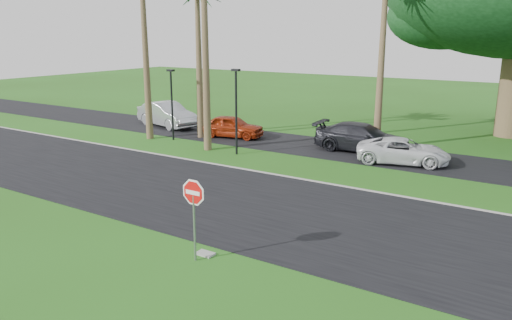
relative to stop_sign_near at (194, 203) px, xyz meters
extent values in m
plane|color=#244F13|center=(-0.50, 3.00, -1.77)|extent=(120.00, 120.00, 0.00)
cube|color=black|center=(-0.50, 5.00, -1.76)|extent=(120.00, 8.00, 0.02)
cube|color=black|center=(-0.50, 15.50, -1.76)|extent=(120.00, 5.00, 0.02)
cube|color=gray|center=(-0.50, 9.05, -1.74)|extent=(120.00, 0.12, 0.06)
cylinder|color=gray|center=(0.00, 0.00, -0.77)|extent=(0.07, 0.07, 2.00)
cylinder|color=white|center=(0.00, 0.00, 0.33)|extent=(1.05, 0.02, 1.05)
cylinder|color=red|center=(0.00, 0.00, 0.33)|extent=(0.90, 0.02, 0.90)
cube|color=white|center=(0.00, 0.00, 0.33)|extent=(0.50, 0.02, 0.12)
cone|color=brown|center=(-13.50, 12.00, 3.48)|extent=(0.44, 0.44, 10.50)
cone|color=brown|center=(-11.00, 14.00, 2.73)|extent=(0.44, 0.44, 9.00)
cone|color=brown|center=(-8.50, 11.50, 3.98)|extent=(0.44, 0.44, 11.50)
cone|color=brown|center=(-0.50, 17.00, 2.98)|extent=(0.44, 0.44, 9.50)
cylinder|color=black|center=(-12.00, 12.50, 0.33)|extent=(0.12, 0.12, 4.20)
cube|color=black|center=(-12.00, 12.50, 2.51)|extent=(0.45, 0.25, 0.12)
cylinder|color=black|center=(-6.50, 11.50, 0.48)|extent=(0.12, 0.12, 4.50)
cube|color=black|center=(-6.50, 11.50, 2.81)|extent=(0.45, 0.25, 0.12)
imported|color=#B1B3B8|center=(-15.36, 15.65, -0.92)|extent=(5.49, 3.02, 1.72)
imported|color=maroon|center=(-9.33, 15.05, -1.08)|extent=(4.35, 2.48, 1.40)
imported|color=black|center=(-0.93, 15.82, -0.99)|extent=(5.50, 2.47, 1.56)
imported|color=silver|center=(1.80, 14.42, -1.13)|extent=(4.99, 3.19, 1.28)
cube|color=gray|center=(0.00, 0.46, -1.74)|extent=(0.55, 0.35, 0.06)
camera|label=1|loc=(8.76, -10.41, 4.74)|focal=35.00mm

